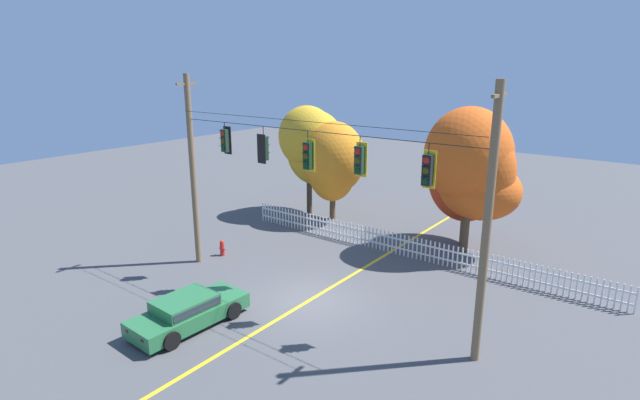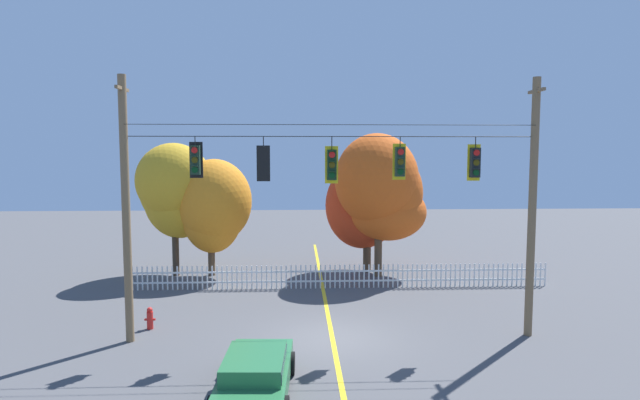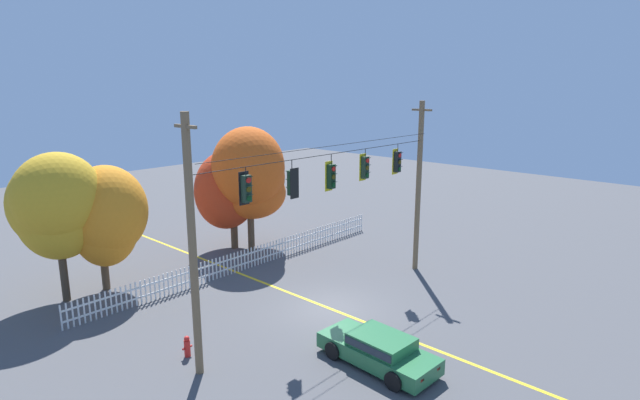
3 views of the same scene
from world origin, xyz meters
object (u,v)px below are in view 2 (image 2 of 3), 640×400
(traffic_signal_eastbound_side, at_px, (264,163))
(autumn_maple_mid, at_px, (214,206))
(traffic_signal_northbound_primary, at_px, (332,165))
(parked_car, at_px, (255,374))
(autumn_maple_far_west, at_px, (382,191))
(autumn_maple_near_fence, at_px, (177,189))
(traffic_signal_southbound_primary, at_px, (400,162))
(traffic_signal_northbound_secondary, at_px, (475,162))
(traffic_signal_westbound_side, at_px, (195,160))
(autumn_oak_far_east, at_px, (366,203))
(fire_hydrant, at_px, (150,318))

(traffic_signal_eastbound_side, relative_size, autumn_maple_mid, 0.24)
(traffic_signal_northbound_primary, relative_size, parked_car, 0.35)
(autumn_maple_far_west, bearing_deg, autumn_maple_near_fence, 175.69)
(traffic_signal_northbound_primary, bearing_deg, autumn_maple_mid, 120.46)
(traffic_signal_northbound_primary, xyz_separation_m, autumn_maple_far_west, (3.11, 8.72, -1.51))
(autumn_maple_near_fence, relative_size, autumn_maple_mid, 1.13)
(traffic_signal_southbound_primary, height_order, autumn_maple_mid, traffic_signal_southbound_primary)
(traffic_signal_eastbound_side, bearing_deg, parked_car, -89.92)
(traffic_signal_eastbound_side, height_order, autumn_maple_near_fence, traffic_signal_eastbound_side)
(traffic_signal_northbound_secondary, bearing_deg, autumn_maple_mid, 138.06)
(traffic_signal_westbound_side, relative_size, autumn_maple_near_fence, 0.20)
(autumn_maple_mid, xyz_separation_m, autumn_maple_far_west, (8.43, -0.34, 0.72))
(autumn_oak_far_east, height_order, fire_hydrant, autumn_oak_far_east)
(traffic_signal_northbound_primary, bearing_deg, traffic_signal_southbound_primary, -0.01)
(autumn_maple_near_fence, bearing_deg, autumn_maple_far_west, -4.31)
(traffic_signal_northbound_primary, relative_size, traffic_signal_northbound_secondary, 1.05)
(autumn_maple_near_fence, height_order, autumn_maple_far_west, autumn_maple_far_west)
(autumn_maple_near_fence, xyz_separation_m, autumn_maple_mid, (1.89, -0.44, -0.81))
(fire_hydrant, bearing_deg, traffic_signal_northbound_secondary, -6.12)
(autumn_maple_near_fence, bearing_deg, autumn_maple_mid, -13.17)
(traffic_signal_southbound_primary, relative_size, autumn_oak_far_east, 0.23)
(traffic_signal_northbound_secondary, bearing_deg, traffic_signal_eastbound_side, -179.84)
(traffic_signal_northbound_primary, height_order, autumn_maple_mid, traffic_signal_northbound_primary)
(autumn_maple_mid, distance_m, autumn_oak_far_east, 7.81)
(traffic_signal_westbound_side, height_order, autumn_maple_far_west, autumn_maple_far_west)
(traffic_signal_eastbound_side, relative_size, parked_car, 0.33)
(autumn_oak_far_east, distance_m, parked_car, 15.03)
(traffic_signal_southbound_primary, xyz_separation_m, autumn_maple_near_fence, (-9.46, 9.50, -1.52))
(fire_hydrant, bearing_deg, autumn_maple_far_west, 38.46)
(autumn_maple_mid, bearing_deg, parked_car, -76.77)
(traffic_signal_eastbound_side, xyz_separation_m, parked_car, (0.01, -4.15, -5.28))
(traffic_signal_northbound_secondary, height_order, fire_hydrant, traffic_signal_northbound_secondary)
(autumn_maple_near_fence, relative_size, autumn_oak_far_east, 1.10)
(parked_car, bearing_deg, autumn_maple_near_fence, 110.08)
(parked_car, bearing_deg, fire_hydrant, 127.72)
(traffic_signal_westbound_side, distance_m, autumn_oak_far_east, 12.19)
(autumn_maple_near_fence, relative_size, fire_hydrant, 8.56)
(autumn_maple_near_fence, distance_m, fire_hydrant, 9.27)
(traffic_signal_eastbound_side, distance_m, fire_hydrant, 6.99)
(parked_car, height_order, fire_hydrant, parked_car)
(traffic_signal_eastbound_side, distance_m, autumn_maple_far_west, 10.35)
(traffic_signal_northbound_primary, distance_m, fire_hydrant, 8.46)
(autumn_maple_mid, bearing_deg, autumn_maple_near_fence, 166.83)
(autumn_maple_far_west, distance_m, fire_hydrant, 12.73)
(traffic_signal_eastbound_side, xyz_separation_m, traffic_signal_northbound_secondary, (6.97, 0.02, 0.02))
(parked_car, bearing_deg, traffic_signal_eastbound_side, 90.08)
(traffic_signal_westbound_side, xyz_separation_m, traffic_signal_southbound_primary, (6.66, 0.00, -0.06))
(autumn_maple_far_west, bearing_deg, traffic_signal_northbound_secondary, -79.33)
(autumn_maple_mid, height_order, autumn_maple_far_west, autumn_maple_far_west)
(traffic_signal_westbound_side, relative_size, parked_car, 0.31)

